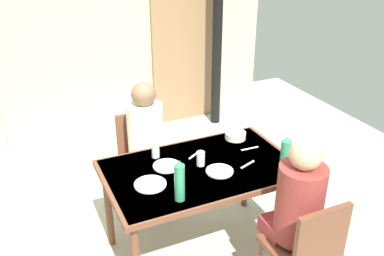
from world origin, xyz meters
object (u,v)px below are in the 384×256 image
at_px(person_near_diner, 298,200).
at_px(water_bottle_green_far, 285,155).
at_px(dining_table, 201,177).
at_px(serving_bowl_center, 235,135).
at_px(chair_far_diner, 143,155).
at_px(water_bottle_green_near, 180,181).
at_px(chair_near_diner, 307,249).
at_px(person_far_diner, 146,133).

relative_size(person_near_diner, water_bottle_green_far, 2.76).
height_order(dining_table, serving_bowl_center, serving_bowl_center).
xyz_separation_m(chair_far_diner, water_bottle_green_far, (0.70, -1.07, 0.39)).
bearing_deg(water_bottle_green_near, chair_far_diner, 84.83).
distance_m(dining_table, water_bottle_green_near, 0.47).
relative_size(chair_near_diner, serving_bowl_center, 5.12).
bearing_deg(chair_far_diner, person_far_diner, 90.00).
bearing_deg(person_far_diner, person_near_diner, 113.62).
bearing_deg(serving_bowl_center, dining_table, -147.25).
relative_size(chair_near_diner, water_bottle_green_far, 3.11).
bearing_deg(serving_bowl_center, chair_near_diner, -94.45).
height_order(dining_table, person_near_diner, person_near_diner).
relative_size(chair_far_diner, person_far_diner, 1.13).
bearing_deg(chair_near_diner, dining_table, 115.42).
xyz_separation_m(person_near_diner, person_far_diner, (-0.56, 1.29, 0.00)).
distance_m(person_near_diner, serving_bowl_center, 0.94).
bearing_deg(serving_bowl_center, chair_far_diner, 142.96).
height_order(person_far_diner, water_bottle_green_near, person_far_diner).
distance_m(chair_near_diner, serving_bowl_center, 1.11).
relative_size(dining_table, chair_near_diner, 1.59).
relative_size(dining_table, person_near_diner, 1.79).
relative_size(person_near_diner, water_bottle_green_near, 2.67).
bearing_deg(person_far_diner, chair_near_diner, 111.57).
bearing_deg(water_bottle_green_near, person_far_diner, 84.09).
bearing_deg(person_far_diner, water_bottle_green_far, 126.90).
bearing_deg(dining_table, chair_far_diner, 103.84).
height_order(water_bottle_green_near, serving_bowl_center, water_bottle_green_near).
relative_size(person_far_diner, water_bottle_green_near, 2.67).
distance_m(water_bottle_green_far, serving_bowl_center, 0.60).
distance_m(dining_table, chair_far_diner, 0.82).
distance_m(chair_near_diner, person_far_diner, 1.55).
distance_m(person_far_diner, water_bottle_green_far, 1.18).
relative_size(chair_far_diner, water_bottle_green_far, 3.11).
xyz_separation_m(dining_table, serving_bowl_center, (0.45, 0.29, 0.11)).
height_order(person_near_diner, person_far_diner, same).
bearing_deg(person_near_diner, chair_near_diner, -90.00).
height_order(chair_near_diner, person_near_diner, person_near_diner).
distance_m(dining_table, water_bottle_green_far, 0.63).
xyz_separation_m(dining_table, water_bottle_green_far, (0.51, -0.29, 0.21)).
bearing_deg(water_bottle_green_far, water_bottle_green_near, -179.83).
xyz_separation_m(chair_far_diner, water_bottle_green_near, (-0.10, -1.07, 0.40)).
distance_m(person_far_diner, serving_bowl_center, 0.73).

